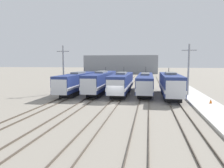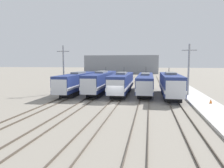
{
  "view_description": "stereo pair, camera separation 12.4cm",
  "coord_description": "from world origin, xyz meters",
  "px_view_note": "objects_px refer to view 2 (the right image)",
  "views": [
    {
      "loc": [
        4.98,
        -31.72,
        6.11
      ],
      "look_at": [
        -0.86,
        3.01,
        2.52
      ],
      "focal_mm": 35.0,
      "sensor_mm": 36.0,
      "label": 1
    },
    {
      "loc": [
        5.1,
        -31.7,
        6.11
      ],
      "look_at": [
        -0.86,
        3.01,
        2.52
      ],
      "focal_mm": 35.0,
      "sensor_mm": 36.0,
      "label": 2
    }
  ],
  "objects_px": {
    "locomotive_center_left": "(101,82)",
    "traffic_cone": "(211,101)",
    "locomotive_center": "(121,83)",
    "locomotive_far_left": "(78,82)",
    "locomotive_center_right": "(145,83)",
    "catenary_tower_left": "(64,68)",
    "locomotive_far_right": "(171,84)",
    "catenary_tower_right": "(189,69)"
  },
  "relations": [
    {
      "from": "locomotive_center",
      "to": "traffic_cone",
      "type": "relative_size",
      "value": 26.42
    },
    {
      "from": "locomotive_far_right",
      "to": "traffic_cone",
      "type": "bearing_deg",
      "value": -52.18
    },
    {
      "from": "locomotive_center_right",
      "to": "catenary_tower_left",
      "type": "bearing_deg",
      "value": -171.47
    },
    {
      "from": "locomotive_center_left",
      "to": "locomotive_center_right",
      "type": "height_order",
      "value": "locomotive_center_right"
    },
    {
      "from": "traffic_cone",
      "to": "locomotive_center_left",
      "type": "bearing_deg",
      "value": 150.92
    },
    {
      "from": "locomotive_center_left",
      "to": "locomotive_center",
      "type": "height_order",
      "value": "locomotive_center"
    },
    {
      "from": "locomotive_center",
      "to": "locomotive_center_right",
      "type": "distance_m",
      "value": 4.9
    },
    {
      "from": "traffic_cone",
      "to": "catenary_tower_left",
      "type": "bearing_deg",
      "value": 162.72
    },
    {
      "from": "locomotive_far_left",
      "to": "locomotive_center_left",
      "type": "bearing_deg",
      "value": 16.92
    },
    {
      "from": "locomotive_far_left",
      "to": "locomotive_far_right",
      "type": "xyz_separation_m",
      "value": [
        17.46,
        -2.33,
        0.07
      ]
    },
    {
      "from": "locomotive_center_right",
      "to": "catenary_tower_left",
      "type": "xyz_separation_m",
      "value": [
        -15.6,
        -2.34,
        2.8
      ]
    },
    {
      "from": "locomotive_far_left",
      "to": "locomotive_center_right",
      "type": "relative_size",
      "value": 0.99
    },
    {
      "from": "locomotive_far_right",
      "to": "catenary_tower_left",
      "type": "xyz_separation_m",
      "value": [
        -19.97,
        1.37,
        2.63
      ]
    },
    {
      "from": "locomotive_center_left",
      "to": "catenary_tower_left",
      "type": "relative_size",
      "value": 2.16
    },
    {
      "from": "locomotive_far_left",
      "to": "catenary_tower_left",
      "type": "distance_m",
      "value": 3.81
    },
    {
      "from": "locomotive_center_left",
      "to": "locomotive_far_right",
      "type": "relative_size",
      "value": 1.23
    },
    {
      "from": "locomotive_center",
      "to": "locomotive_far_right",
      "type": "xyz_separation_m",
      "value": [
        8.73,
        -1.5,
        0.07
      ]
    },
    {
      "from": "locomotive_center_left",
      "to": "catenary_tower_left",
      "type": "bearing_deg",
      "value": -161.6
    },
    {
      "from": "locomotive_center_right",
      "to": "traffic_cone",
      "type": "relative_size",
      "value": 31.23
    },
    {
      "from": "locomotive_center_left",
      "to": "locomotive_far_right",
      "type": "bearing_deg",
      "value": -15.62
    },
    {
      "from": "locomotive_center_left",
      "to": "catenary_tower_left",
      "type": "xyz_separation_m",
      "value": [
        -6.87,
        -2.29,
        2.65
      ]
    },
    {
      "from": "locomotive_center_right",
      "to": "locomotive_far_right",
      "type": "xyz_separation_m",
      "value": [
        4.37,
        -3.71,
        0.18
      ]
    },
    {
      "from": "catenary_tower_left",
      "to": "traffic_cone",
      "type": "distance_m",
      "value": 26.44
    },
    {
      "from": "catenary_tower_right",
      "to": "traffic_cone",
      "type": "bearing_deg",
      "value": -76.74
    },
    {
      "from": "locomotive_center_right",
      "to": "traffic_cone",
      "type": "bearing_deg",
      "value": -47.29
    },
    {
      "from": "catenary_tower_right",
      "to": "traffic_cone",
      "type": "distance_m",
      "value": 9.02
    },
    {
      "from": "catenary_tower_left",
      "to": "traffic_cone",
      "type": "xyz_separation_m",
      "value": [
        24.92,
        -7.75,
        -4.25
      ]
    },
    {
      "from": "locomotive_center_left",
      "to": "traffic_cone",
      "type": "height_order",
      "value": "locomotive_center_left"
    },
    {
      "from": "catenary_tower_left",
      "to": "catenary_tower_right",
      "type": "xyz_separation_m",
      "value": [
        23.09,
        0.0,
        0.0
      ]
    },
    {
      "from": "locomotive_center_left",
      "to": "locomotive_far_right",
      "type": "xyz_separation_m",
      "value": [
        13.1,
        -3.66,
        0.02
      ]
    },
    {
      "from": "locomotive_center",
      "to": "catenary_tower_right",
      "type": "bearing_deg",
      "value": -0.62
    },
    {
      "from": "locomotive_center_right",
      "to": "traffic_cone",
      "type": "xyz_separation_m",
      "value": [
        9.31,
        -10.09,
        -1.44
      ]
    },
    {
      "from": "locomotive_center_right",
      "to": "traffic_cone",
      "type": "height_order",
      "value": "locomotive_center_right"
    },
    {
      "from": "locomotive_far_left",
      "to": "traffic_cone",
      "type": "bearing_deg",
      "value": -21.24
    },
    {
      "from": "locomotive_far_right",
      "to": "traffic_cone",
      "type": "xyz_separation_m",
      "value": [
        4.95,
        -6.38,
        -1.62
      ]
    },
    {
      "from": "locomotive_far_left",
      "to": "locomotive_center_left",
      "type": "xyz_separation_m",
      "value": [
        4.37,
        1.33,
        0.06
      ]
    },
    {
      "from": "locomotive_center_right",
      "to": "catenary_tower_right",
      "type": "height_order",
      "value": "catenary_tower_right"
    },
    {
      "from": "locomotive_far_left",
      "to": "locomotive_center_right",
      "type": "height_order",
      "value": "locomotive_center_right"
    },
    {
      "from": "catenary_tower_left",
      "to": "locomotive_far_right",
      "type": "bearing_deg",
      "value": -3.94
    },
    {
      "from": "locomotive_center_left",
      "to": "traffic_cone",
      "type": "relative_size",
      "value": 31.96
    },
    {
      "from": "locomotive_center_right",
      "to": "locomotive_center_left",
      "type": "bearing_deg",
      "value": -179.65
    },
    {
      "from": "locomotive_far_left",
      "to": "catenary_tower_left",
      "type": "bearing_deg",
      "value": -159.08
    }
  ]
}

